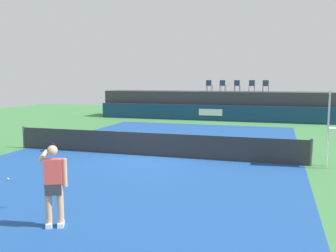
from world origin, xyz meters
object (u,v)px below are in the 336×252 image
object	(u,v)px
spectator_chair_right	(252,85)
tennis_player	(54,183)
umpire_chair	(331,123)
net_post_near	(24,137)
net_post_far	(311,152)
spectator_chair_far_right	(266,85)
tennis_ball	(8,179)
spectator_chair_far_left	(209,85)
spectator_chair_center	(237,85)
spectator_chair_left	(223,85)

from	to	relation	value
spectator_chair_right	tennis_player	xyz separation A→B (m)	(-2.50, -22.48, -1.73)
umpire_chair	net_post_near	xyz separation A→B (m)	(-13.02, -0.00, -1.09)
umpire_chair	net_post_far	world-z (taller)	umpire_chair
spectator_chair_far_right	net_post_far	size ratio (longest dim) A/B	0.89
net_post_far	tennis_player	world-z (taller)	tennis_player
spectator_chair_right	tennis_ball	size ratio (longest dim) A/B	13.06
spectator_chair_far_left	net_post_near	world-z (taller)	spectator_chair_far_left
umpire_chair	spectator_chair_center	bearing A→B (deg)	108.02
spectator_chair_far_right	umpire_chair	distance (m)	15.23
spectator_chair_right	tennis_ball	xyz separation A→B (m)	(-6.03, -19.77, -2.66)
tennis_player	spectator_chair_far_right	bearing A→B (deg)	81.03
net_post_far	tennis_player	bearing A→B (deg)	-127.33
spectator_chair_right	net_post_far	bearing A→B (deg)	-77.93
spectator_chair_center	spectator_chair_far_right	bearing A→B (deg)	-10.57
net_post_far	spectator_chair_center	bearing A→B (deg)	105.88
spectator_chair_right	umpire_chair	bearing A→B (deg)	-75.66
tennis_ball	spectator_chair_far_left	bearing A→B (deg)	82.34
net_post_far	tennis_ball	world-z (taller)	net_post_far
spectator_chair_center	net_post_far	xyz separation A→B (m)	(4.37, -15.35, -2.19)
spectator_chair_left	spectator_chair_center	xyz separation A→B (m)	(1.09, 0.36, 0.00)
umpire_chair	tennis_player	size ratio (longest dim) A/B	1.56
spectator_chair_left	tennis_player	world-z (taller)	spectator_chair_left
spectator_chair_far_left	tennis_player	world-z (taller)	spectator_chair_far_left
spectator_chair_far_left	spectator_chair_far_right	world-z (taller)	same
spectator_chair_far_left	net_post_far	distance (m)	16.60
spectator_chair_far_right	net_post_near	distance (m)	18.24
net_post_far	spectator_chair_far_right	bearing A→B (deg)	98.26
tennis_player	spectator_chair_left	bearing A→B (deg)	89.36
spectator_chair_right	spectator_chair_far_right	world-z (taller)	same
spectator_chair_far_right	spectator_chair_right	bearing A→B (deg)	176.98
spectator_chair_center	net_post_near	size ratio (longest dim) A/B	0.89
spectator_chair_far_left	spectator_chair_center	world-z (taller)	same
spectator_chair_far_right	net_post_near	bearing A→B (deg)	-124.41
spectator_chair_right	spectator_chair_far_right	size ratio (longest dim) A/B	1.00
spectator_chair_center	tennis_player	size ratio (longest dim) A/B	0.50
umpire_chair	spectator_chair_left	bearing A→B (deg)	112.08
spectator_chair_center	tennis_ball	size ratio (longest dim) A/B	13.06
net_post_far	tennis_ball	distance (m)	10.41
spectator_chair_far_left	spectator_chair_center	bearing A→B (deg)	6.83
spectator_chair_far_right	tennis_ball	world-z (taller)	spectator_chair_far_right
spectator_chair_right	spectator_chair_far_right	xyz separation A→B (m)	(1.04, -0.05, 0.00)
umpire_chair	tennis_player	bearing A→B (deg)	-130.22
spectator_chair_far_left	spectator_chair_center	xyz separation A→B (m)	(2.20, 0.26, 0.00)
spectator_chair_left	net_post_near	world-z (taller)	spectator_chair_left
spectator_chair_far_right	tennis_player	distance (m)	22.77
tennis_player	tennis_ball	size ratio (longest dim) A/B	26.03
umpire_chair	net_post_far	distance (m)	1.25
spectator_chair_right	spectator_chair_far_left	bearing A→B (deg)	178.43
tennis_player	spectator_chair_center	bearing A→B (deg)	86.64
spectator_chair_left	tennis_ball	distance (m)	20.31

